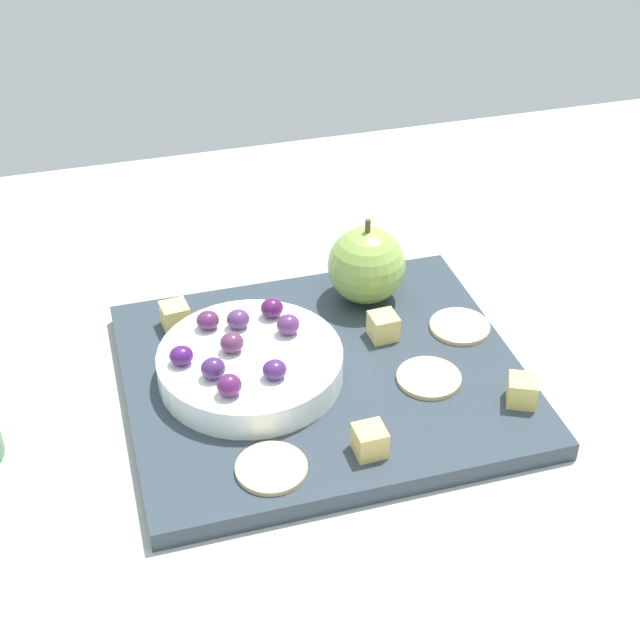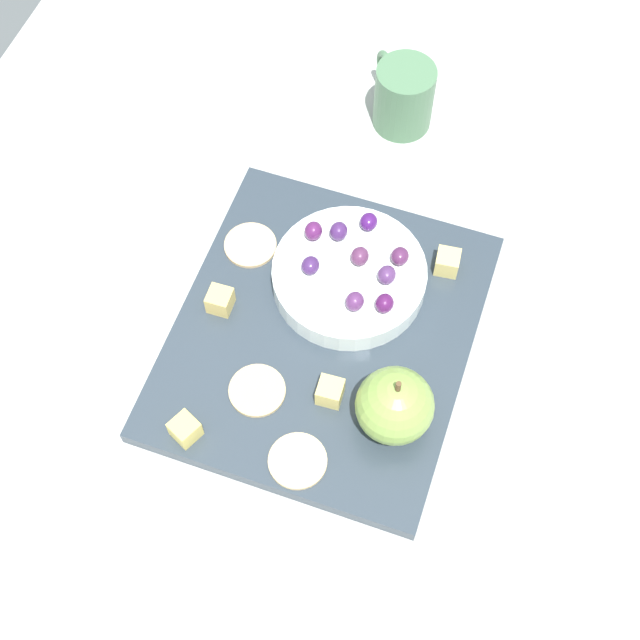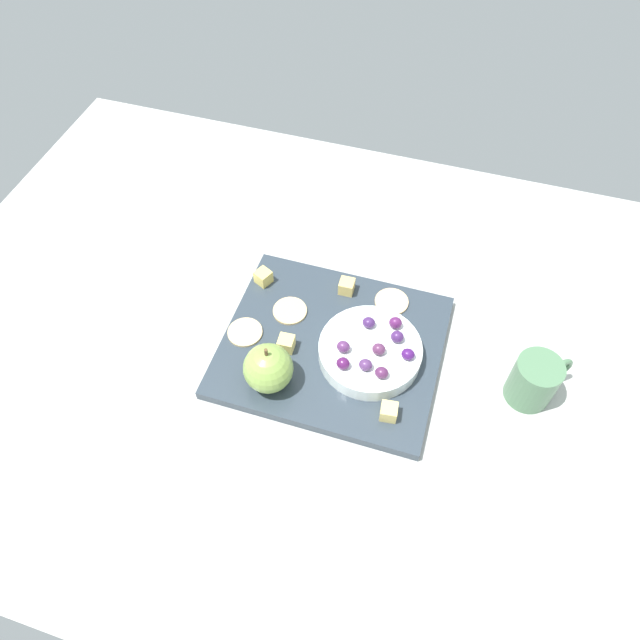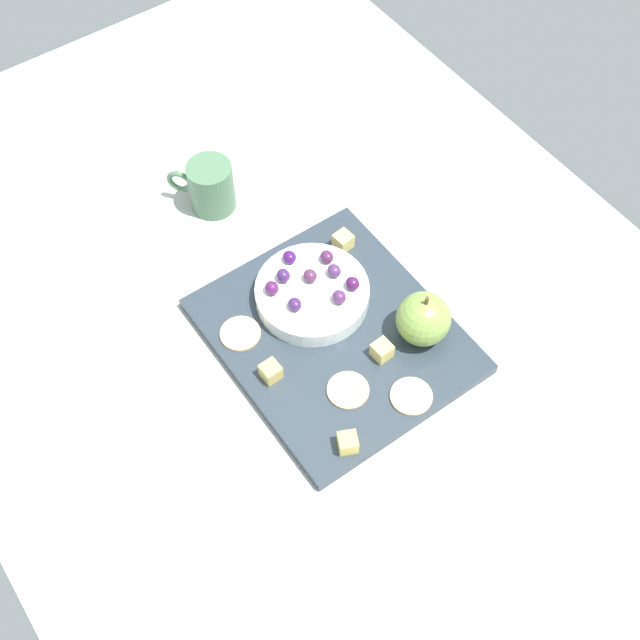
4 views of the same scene
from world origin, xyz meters
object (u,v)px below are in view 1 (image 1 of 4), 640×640
Objects in this scene: cracker_0 at (429,378)px; grape_0 at (213,368)px; cheese_cube_0 at (175,316)px; grape_7 at (181,356)px; grape_1 at (208,320)px; serving_dish at (250,365)px; apple_whole at (366,265)px; cracker_2 at (271,468)px; grape_2 at (275,370)px; grape_5 at (232,343)px; grape_6 at (275,308)px; platter at (322,377)px; cheese_cube_2 at (383,326)px; grape_8 at (288,325)px; cheese_cube_1 at (522,391)px; grape_4 at (229,385)px; grape_3 at (238,319)px; cracker_1 at (460,326)px; cheese_cube_3 at (370,441)px.

cracker_0 is 2.76× the size of grape_0.
grape_7 is at bearing 85.92° from cheese_cube_0.
grape_1 is at bearing -125.06° from grape_7.
serving_dish reaches higher than cracker_0.
apple_whole reaches higher than cheese_cube_0.
grape_0 is 3.26cm from grape_7.
cracker_0 is 1.00× the size of cracker_2.
grape_5 reaches higher than grape_2.
grape_6 reaches higher than serving_dish.
apple_whole is (-6.79, -9.10, 4.44)cm from platter.
grape_6 is 9.76cm from grape_7.
cheese_cube_2 reaches higher than platter.
cheese_cube_2 is 1.18× the size of grape_2.
grape_6 is 1.00× the size of grape_7.
grape_7 is (18.37, 8.28, -0.24)cm from apple_whole.
grape_5 is at bearing -18.07° from cracker_0.
grape_7 is at bearing -67.29° from cracker_2.
serving_dish is 7.85× the size of grape_8.
grape_5 reaches higher than cheese_cube_1.
cheese_cube_0 reaches higher than cracker_2.
cheese_cube_0 is 1.18× the size of grape_4.
apple_whole reaches higher than grape_3.
grape_8 is (-6.34, 2.58, 0.08)cm from grape_1.
serving_dish is at bearing 4.51° from cracker_1.
cracker_0 is at bearing -179.20° from grape_4.
cheese_cube_3 is at bearing 114.72° from grape_3.
cracker_2 is at bearing 56.19° from platter.
cracker_2 is (0.89, 10.97, -1.07)cm from serving_dish.
grape_2 is 1.00× the size of grape_4.
cheese_cube_1 is at bearing 155.96° from serving_dish.
cheese_cube_3 is at bearing 42.04° from cracker_0.
grape_4 is at bearing 99.84° from cheese_cube_0.
grape_4 is 10.82cm from grape_6.
cracker_2 is 2.76× the size of grape_3.
cheese_cube_2 is at bearing 172.16° from grape_1.
serving_dish is 14.85cm from cracker_0.
platter is 16.78× the size of grape_4.
grape_8 is (2.32, -2.38, 4.30)cm from platter.
cheese_cube_1 is 1.18× the size of grape_4.
serving_dish is at bearing -59.03° from cheese_cube_3.
cracker_2 is at bearing 87.16° from grape_3.
cheese_cube_3 is at bearing 120.25° from cheese_cube_0.
grape_2 is 4.95cm from grape_5.
cracker_2 is 12.47cm from grape_7.
grape_1 is at bearing -30.22° from cheese_cube_1.
serving_dish is at bearing -146.14° from grape_0.
grape_0 reaches higher than cheese_cube_3.
cheese_cube_3 is at bearing 121.14° from grape_1.
grape_2 is at bearing 76.28° from grape_6.
grape_4 is (1.71, -6.30, 3.27)cm from cracker_2.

